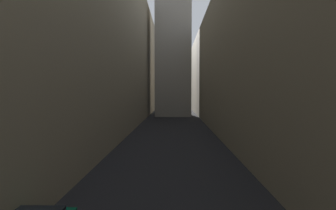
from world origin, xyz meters
name	(u,v)px	position (x,y,z in m)	size (l,w,h in m)	color
ground_plane	(172,132)	(0.00, 48.00, 0.00)	(264.00, 264.00, 0.00)	black
building_block_left	(98,44)	(-10.51, 50.00, 12.31)	(10.02, 108.00, 24.62)	gray
building_block_right	(262,64)	(12.61, 50.00, 9.36)	(14.23, 108.00, 18.72)	gray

